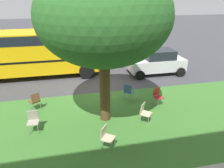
# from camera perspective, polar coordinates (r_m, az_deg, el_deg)

# --- Properties ---
(ground) EXTENTS (80.00, 80.00, 0.00)m
(ground) POSITION_cam_1_polar(r_m,az_deg,el_deg) (11.75, -3.40, -1.94)
(ground) COLOR #424247
(grass_verge) EXTENTS (48.00, 6.00, 0.01)m
(grass_verge) POSITION_cam_1_polar(r_m,az_deg,el_deg) (9.00, -0.11, -10.49)
(grass_verge) COLOR #3D752D
(grass_verge) RESTS_ON ground
(street_tree) EXTENTS (4.91, 4.91, 6.08)m
(street_tree) POSITION_cam_1_polar(r_m,az_deg,el_deg) (7.85, -2.24, 17.76)
(street_tree) COLOR brown
(street_tree) RESTS_ON ground
(chair_0) EXTENTS (0.43, 0.44, 0.88)m
(chair_0) POSITION_cam_1_polar(r_m,az_deg,el_deg) (8.79, -20.74, -9.12)
(chair_0) COLOR #ADA393
(chair_0) RESTS_ON ground
(chair_1) EXTENTS (0.53, 0.54, 0.88)m
(chair_1) POSITION_cam_1_polar(r_m,az_deg,el_deg) (10.33, 12.34, -3.01)
(chair_1) COLOR #B7332D
(chair_1) RESTS_ON ground
(chair_2) EXTENTS (0.58, 0.58, 0.88)m
(chair_2) POSITION_cam_1_polar(r_m,az_deg,el_deg) (7.43, -1.55, -13.94)
(chair_2) COLOR beige
(chair_2) RESTS_ON ground
(chair_3) EXTENTS (0.59, 0.59, 0.88)m
(chair_3) POSITION_cam_1_polar(r_m,az_deg,el_deg) (10.58, 4.49, -1.85)
(chair_3) COLOR #335184
(chair_3) RESTS_ON ground
(chair_4) EXTENTS (0.59, 0.59, 0.88)m
(chair_4) POSITION_cam_1_polar(r_m,az_deg,el_deg) (8.86, 8.90, -7.46)
(chair_4) COLOR beige
(chair_4) RESTS_ON ground
(chair_5) EXTENTS (0.57, 0.57, 0.88)m
(chair_5) POSITION_cam_1_polar(r_m,az_deg,el_deg) (10.29, -20.29, -4.14)
(chair_5) COLOR brown
(chair_5) RESTS_ON ground
(parked_car) EXTENTS (3.70, 1.92, 1.65)m
(parked_car) POSITION_cam_1_polar(r_m,az_deg,el_deg) (14.38, 12.09, 5.97)
(parked_car) COLOR silver
(parked_car) RESTS_ON ground
(school_bus) EXTENTS (10.40, 2.80, 2.88)m
(school_bus) POSITION_cam_1_polar(r_m,az_deg,el_deg) (14.51, -23.76, 8.45)
(school_bus) COLOR yellow
(school_bus) RESTS_ON ground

